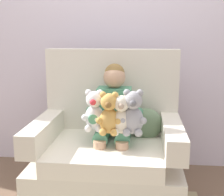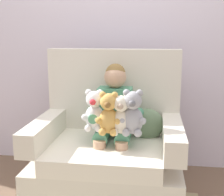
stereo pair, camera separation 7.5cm
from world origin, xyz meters
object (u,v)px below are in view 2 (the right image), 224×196
(plush_grey, at_px, (133,114))
(plush_cream, at_px, (121,116))
(throw_pillow, at_px, (147,125))
(plush_honey, at_px, (109,114))
(seated_child, at_px, (114,113))
(plush_white, at_px, (94,111))
(armchair, at_px, (109,153))

(plush_grey, relative_size, plush_cream, 1.11)
(plush_cream, distance_m, throw_pillow, 0.37)
(plush_cream, bearing_deg, plush_honey, -161.39)
(throw_pillow, bearing_deg, plush_grey, -108.24)
(plush_cream, bearing_deg, throw_pillow, 73.69)
(seated_child, bearing_deg, plush_white, -129.58)
(seated_child, bearing_deg, plush_honey, -87.85)
(seated_child, xyz_separation_m, plush_honey, (-0.01, -0.20, 0.04))
(seated_child, relative_size, plush_white, 2.70)
(seated_child, relative_size, plush_honey, 2.70)
(armchair, relative_size, plush_grey, 3.53)
(armchair, height_order, plush_cream, armchair)
(plush_honey, relative_size, throw_pillow, 1.17)
(plush_grey, height_order, plush_white, plush_grey)
(plush_white, bearing_deg, seated_child, 30.06)
(throw_pillow, bearing_deg, seated_child, -159.16)
(armchair, xyz_separation_m, plush_white, (-0.09, -0.12, 0.36))
(armchair, xyz_separation_m, seated_child, (0.04, 0.01, 0.32))
(plush_honey, height_order, throw_pillow, plush_honey)
(plush_honey, height_order, plush_grey, plush_grey)
(seated_child, height_order, plush_cream, seated_child)
(plush_honey, relative_size, plush_white, 1.00)
(plush_white, distance_m, plush_cream, 0.21)
(plush_white, distance_m, throw_pillow, 0.46)
(plush_white, xyz_separation_m, plush_cream, (0.20, -0.06, -0.01))
(seated_child, bearing_deg, plush_cream, -63.40)
(armchair, height_order, seated_child, armchair)
(armchair, xyz_separation_m, throw_pillow, (0.29, 0.10, 0.21))
(plush_grey, bearing_deg, plush_honey, 167.51)
(plush_honey, bearing_deg, seated_child, 99.35)
(plush_cream, bearing_deg, seated_child, 126.19)
(armchair, distance_m, plush_grey, 0.46)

